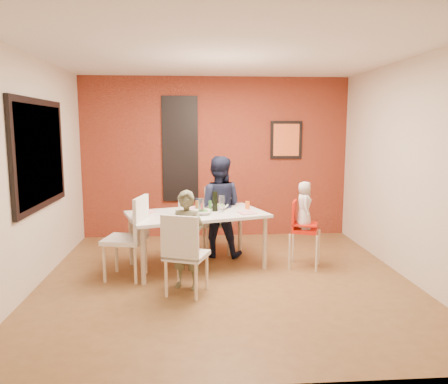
{
  "coord_description": "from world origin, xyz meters",
  "views": [
    {
      "loc": [
        -0.4,
        -5.17,
        1.87
      ],
      "look_at": [
        0.0,
        0.3,
        1.05
      ],
      "focal_mm": 35.0,
      "sensor_mm": 36.0,
      "label": 1
    }
  ],
  "objects": [
    {
      "name": "wine_glass_a",
      "position": [
        -0.29,
        0.39,
        0.85
      ],
      "size": [
        0.08,
        0.08,
        0.22
      ],
      "primitive_type": "cylinder",
      "color": "white",
      "rests_on": "dining_table"
    },
    {
      "name": "paper_towel_roll",
      "position": [
        -0.53,
        0.42,
        0.86
      ],
      "size": [
        0.11,
        0.11,
        0.25
      ],
      "primitive_type": "cylinder",
      "color": "white",
      "rests_on": "dining_table"
    },
    {
      "name": "brick_accent_wall",
      "position": [
        0.0,
        2.23,
        1.35
      ],
      "size": [
        4.5,
        0.02,
        2.7
      ],
      "primitive_type": "cube",
      "color": "maroon",
      "rests_on": "ground"
    },
    {
      "name": "salad_bowl_a",
      "position": [
        -0.27,
        0.42,
        0.77
      ],
      "size": [
        0.24,
        0.24,
        0.06
      ],
      "primitive_type": "imported",
      "rotation": [
        0.0,
        0.0,
        -0.06
      ],
      "color": "silver",
      "rests_on": "dining_table"
    },
    {
      "name": "chair_near",
      "position": [
        -0.5,
        -0.49,
        0.52
      ],
      "size": [
        0.56,
        0.56,
        0.93
      ],
      "rotation": [
        0.0,
        0.0,
        2.78
      ],
      "color": "beige",
      "rests_on": "ground"
    },
    {
      "name": "plate_far_left",
      "position": [
        -1.05,
        0.62,
        0.75
      ],
      "size": [
        0.31,
        0.31,
        0.01
      ],
      "primitive_type": "cube",
      "rotation": [
        0.0,
        0.0,
        0.37
      ],
      "color": "white",
      "rests_on": "dining_table"
    },
    {
      "name": "wall_left",
      "position": [
        -2.25,
        0.0,
        1.35
      ],
      "size": [
        0.02,
        4.5,
        2.7
      ],
      "primitive_type": "cube",
      "color": "beige",
      "rests_on": "ground"
    },
    {
      "name": "sippy_cup",
      "position": [
        0.36,
        0.75,
        0.79
      ],
      "size": [
        0.06,
        0.06,
        0.11
      ],
      "primitive_type": "cylinder",
      "color": "#DB5A18",
      "rests_on": "dining_table"
    },
    {
      "name": "plate_near_left",
      "position": [
        -0.66,
        0.04,
        0.74
      ],
      "size": [
        0.2,
        0.2,
        0.01
      ],
      "primitive_type": "cube",
      "rotation": [
        0.0,
        0.0,
        0.03
      ],
      "color": "white",
      "rests_on": "dining_table"
    },
    {
      "name": "ground",
      "position": [
        0.0,
        0.0,
        0.0
      ],
      "size": [
        4.5,
        4.5,
        0.0
      ],
      "primitive_type": "plane",
      "color": "brown",
      "rests_on": "ground"
    },
    {
      "name": "toddler",
      "position": [
        1.07,
        0.41,
        0.84
      ],
      "size": [
        0.24,
        0.33,
        0.63
      ],
      "primitive_type": "imported",
      "rotation": [
        0.0,
        0.0,
        1.45
      ],
      "color": "beige",
      "rests_on": "high_chair"
    },
    {
      "name": "salad_bowl_b",
      "position": [
        -0.02,
        0.8,
        0.77
      ],
      "size": [
        0.24,
        0.24,
        0.06
      ],
      "primitive_type": "imported",
      "rotation": [
        0.0,
        0.0,
        -0.0
      ],
      "color": "white",
      "rests_on": "dining_table"
    },
    {
      "name": "wall_back",
      "position": [
        0.0,
        2.25,
        1.35
      ],
      "size": [
        4.5,
        0.02,
        2.7
      ],
      "primitive_type": "cube",
      "color": "beige",
      "rests_on": "ground"
    },
    {
      "name": "picture_window_frame",
      "position": [
        -2.22,
        0.2,
        1.55
      ],
      "size": [
        0.05,
        1.7,
        1.3
      ],
      "primitive_type": "cube",
      "color": "black",
      "rests_on": "wall_left"
    },
    {
      "name": "high_chair",
      "position": [
        1.05,
        0.43,
        0.54
      ],
      "size": [
        0.48,
        0.48,
        0.9
      ],
      "rotation": [
        0.0,
        0.0,
        1.21
      ],
      "color": "red",
      "rests_on": "ground"
    },
    {
      "name": "wall_right",
      "position": [
        2.25,
        0.0,
        1.35
      ],
      "size": [
        0.02,
        4.5,
        2.7
      ],
      "primitive_type": "cube",
      "color": "beige",
      "rests_on": "ground"
    },
    {
      "name": "condiment_red",
      "position": [
        -0.29,
        0.51,
        0.8
      ],
      "size": [
        0.03,
        0.03,
        0.13
      ],
      "primitive_type": "cylinder",
      "color": "red",
      "rests_on": "dining_table"
    },
    {
      "name": "picture_window_pane",
      "position": [
        -2.21,
        0.2,
        1.55
      ],
      "size": [
        0.02,
        1.55,
        1.15
      ],
      "primitive_type": "cube",
      "color": "black",
      "rests_on": "wall_left"
    },
    {
      "name": "plate_near_right",
      "position": [
        0.32,
        0.45,
        0.74
      ],
      "size": [
        0.26,
        0.26,
        0.01
      ],
      "primitive_type": "cube",
      "rotation": [
        0.0,
        0.0,
        0.3
      ],
      "color": "silver",
      "rests_on": "dining_table"
    },
    {
      "name": "wall_front",
      "position": [
        0.0,
        -2.25,
        1.35
      ],
      "size": [
        4.5,
        0.02,
        2.7
      ],
      "primitive_type": "cube",
      "color": "beige",
      "rests_on": "ground"
    },
    {
      "name": "child_near",
      "position": [
        -0.47,
        -0.25,
        0.58
      ],
      "size": [
        0.49,
        0.4,
        1.15
      ],
      "primitive_type": "imported",
      "rotation": [
        0.0,
        0.0,
        -0.35
      ],
      "color": "brown",
      "rests_on": "ground"
    },
    {
      "name": "condiment_brown",
      "position": [
        -0.34,
        0.58,
        0.82
      ],
      "size": [
        0.04,
        0.04,
        0.16
      ],
      "primitive_type": "cylinder",
      "color": "brown",
      "rests_on": "dining_table"
    },
    {
      "name": "glassblock_surround",
      "position": [
        -0.6,
        2.21,
        1.5
      ],
      "size": [
        0.6,
        0.03,
        1.76
      ],
      "primitive_type": "cube",
      "color": "black",
      "rests_on": "wall_back"
    },
    {
      "name": "wine_bottle",
      "position": [
        -0.1,
        0.63,
        0.87
      ],
      "size": [
        0.07,
        0.07,
        0.27
      ],
      "primitive_type": "cylinder",
      "color": "black",
      "rests_on": "dining_table"
    },
    {
      "name": "wine_glass_b",
      "position": [
        -0.01,
        0.56,
        0.85
      ],
      "size": [
        0.08,
        0.08,
        0.22
      ],
      "primitive_type": "cylinder",
      "color": "white",
      "rests_on": "dining_table"
    },
    {
      "name": "chair_left",
      "position": [
        -1.15,
        0.14,
        0.58
      ],
      "size": [
        0.57,
        0.57,
        1.03
      ],
      "rotation": [
        0.0,
        0.0,
        4.51
      ],
      "color": "silver",
      "rests_on": "ground"
    },
    {
      "name": "glassblock_strip",
      "position": [
        -0.6,
        2.21,
        1.5
      ],
      "size": [
        0.55,
        0.03,
        1.7
      ],
      "primitive_type": "cube",
      "color": "silver",
      "rests_on": "wall_back"
    },
    {
      "name": "condiment_green",
      "position": [
        -0.17,
        0.56,
        0.82
      ],
      "size": [
        0.04,
        0.04,
        0.16
      ],
      "primitive_type": "cylinder",
      "color": "#296B23",
      "rests_on": "dining_table"
    },
    {
      "name": "dining_table",
      "position": [
        -0.35,
        0.54,
        0.67
      ],
      "size": [
        1.99,
        1.47,
        0.74
      ],
      "rotation": [
        0.0,
        0.0,
        0.3
      ],
      "color": "silver",
      "rests_on": "ground"
    },
    {
      "name": "art_print_frame",
      "position": [
        1.2,
        2.21,
        1.65
      ],
      "size": [
        0.54,
        0.03,
        0.64
      ],
      "primitive_type": "cube",
      "color": "black",
      "rests_on": "wall_back"
    },
    {
      "name": "chair_far",
      "position": [
        -0.02,
        1.27,
        0.53
      ],
      "size": [
        0.51,
        0.51,
        0.96
      ],
      "rotation": [
        0.0,
        0.0,
        -0.17
      ],
      "color": "beige",
      "rests_on": "ground"
    },
    {
      "name": "ceiling",
      "position": [
        0.0,
        0.0,
        2.7
      ],
      "size": [
        4.5,
        4.5,
        0.02
      ],
      "primitive_type": "cube",
      "color": "silver",
      "rests_on": "wall_back"
    },
    {
      "name": "plate_far_mid",
      "position": [
        -0.47,
        0.92,
        0.74
      ],
      "size": [
        0.24,
        0.24,
        0.01
      ],
      "primitive_type": "cube",
      "rotation": [
        0.0,
        0.0,
        -0.25
      ],
      "color": "white",
      "rests_on": "dining_table"
    },
    {
      "name": "art_print_canvas",
      "position": [
        1.2,
        2.19,
        1.65
      ],
      "size": [
        0.44,
        0.01,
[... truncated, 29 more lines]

